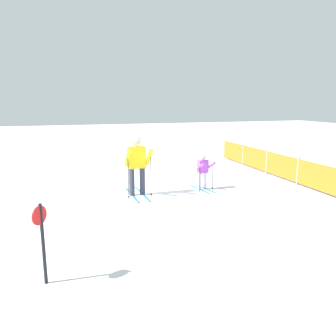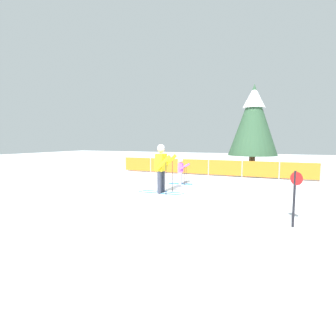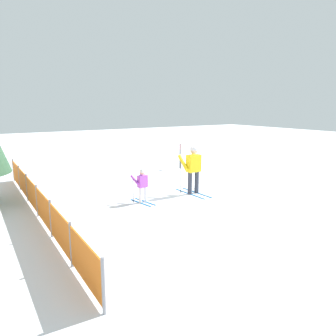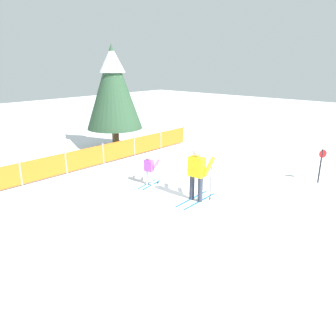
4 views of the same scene
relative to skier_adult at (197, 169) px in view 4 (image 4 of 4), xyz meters
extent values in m
plane|color=white|center=(0.12, -0.07, -1.02)|extent=(60.00, 60.00, 0.00)
cube|color=#1966B2|center=(-0.03, 0.15, -1.01)|extent=(1.62, 0.11, 0.02)
cube|color=#1966B2|center=(-0.02, -0.15, -1.01)|extent=(1.62, 0.11, 0.02)
cylinder|color=#333847|center=(-0.03, 0.15, -0.62)|extent=(0.15, 0.15, 0.77)
cylinder|color=#333847|center=(-0.02, -0.15, -0.62)|extent=(0.15, 0.15, 0.77)
cube|color=yellow|center=(-0.02, 0.00, 0.06)|extent=(0.29, 0.49, 0.60)
cylinder|color=yellow|center=(0.18, 0.30, 0.09)|extent=(0.52, 0.14, 0.52)
cylinder|color=yellow|center=(0.20, -0.29, 0.09)|extent=(0.52, 0.14, 0.52)
sphere|color=#D8AD8C|center=(-0.02, 0.00, 0.51)|extent=(0.26, 0.26, 0.26)
sphere|color=silver|center=(-0.02, 0.00, 0.56)|extent=(0.27, 0.27, 0.27)
cylinder|color=black|center=(0.27, 0.33, -0.42)|extent=(0.02, 0.02, 1.19)
cylinder|color=black|center=(0.27, 0.33, -0.96)|extent=(0.07, 0.07, 0.01)
cylinder|color=black|center=(0.29, -0.31, -0.42)|extent=(0.02, 0.02, 1.19)
cylinder|color=black|center=(0.29, -0.31, -0.96)|extent=(0.07, 0.07, 0.01)
cube|color=#1966B2|center=(-0.06, 2.10, -1.01)|extent=(1.02, 0.22, 0.02)
cube|color=#1966B2|center=(-0.02, 1.91, -1.01)|extent=(1.02, 0.22, 0.02)
cylinder|color=silver|center=(-0.06, 2.10, -0.76)|extent=(0.10, 0.10, 0.49)
cylinder|color=silver|center=(-0.02, 1.91, -0.76)|extent=(0.10, 0.10, 0.49)
cube|color=#B24CD8|center=(-0.04, 2.01, -0.32)|extent=(0.22, 0.33, 0.38)
cylinder|color=#B24CD8|center=(0.09, 2.22, -0.27)|extent=(0.38, 0.14, 0.27)
cylinder|color=#B24CD8|center=(0.16, 1.85, -0.27)|extent=(0.38, 0.14, 0.27)
sphere|color=#D8AD8C|center=(-0.04, 2.01, -0.03)|extent=(0.16, 0.16, 0.16)
sphere|color=white|center=(-0.04, 2.01, 0.00)|extent=(0.17, 0.17, 0.17)
cylinder|color=black|center=(0.11, 2.27, -0.64)|extent=(0.02, 0.02, 0.76)
cylinder|color=black|center=(0.11, 2.27, -0.96)|extent=(0.07, 0.07, 0.01)
cylinder|color=black|center=(0.19, 1.81, -0.64)|extent=(0.02, 0.02, 0.76)
cylinder|color=black|center=(0.19, 1.81, -0.96)|extent=(0.07, 0.07, 0.01)
cylinder|color=gray|center=(-3.05, 5.14, -0.57)|extent=(0.06, 0.06, 0.91)
cylinder|color=gray|center=(-1.34, 5.12, -0.57)|extent=(0.06, 0.06, 0.91)
cylinder|color=gray|center=(0.37, 5.10, -0.57)|extent=(0.06, 0.06, 0.91)
cylinder|color=gray|center=(2.08, 5.08, -0.57)|extent=(0.06, 0.06, 0.91)
cylinder|color=gray|center=(3.79, 5.06, -0.57)|extent=(0.06, 0.06, 0.91)
cylinder|color=gray|center=(5.50, 5.05, -0.57)|extent=(0.06, 0.06, 0.91)
cube|color=orange|center=(-2.19, 5.13, -0.57)|extent=(1.71, 0.05, 0.76)
cube|color=orange|center=(-0.48, 5.11, -0.57)|extent=(1.71, 0.05, 0.76)
cube|color=orange|center=(1.23, 5.09, -0.57)|extent=(1.71, 0.05, 0.76)
cube|color=orange|center=(2.94, 5.07, -0.57)|extent=(1.71, 0.05, 0.76)
cube|color=orange|center=(4.65, 5.05, -0.57)|extent=(1.71, 0.05, 0.76)
cylinder|color=#4C3823|center=(2.39, 6.75, -0.51)|extent=(0.33, 0.33, 1.03)
cone|color=#2D4F34|center=(2.39, 6.75, 1.93)|extent=(2.62, 2.62, 3.83)
cone|color=white|center=(2.39, 6.75, 3.15)|extent=(1.18, 1.18, 1.15)
cylinder|color=black|center=(4.10, -2.25, -0.41)|extent=(0.05, 0.05, 1.21)
cylinder|color=red|center=(4.13, -2.27, 0.03)|extent=(0.24, 0.19, 0.28)
camera|label=1|loc=(8.79, -1.87, 1.58)|focal=35.00mm
camera|label=2|loc=(3.79, -8.29, 0.82)|focal=28.00mm
camera|label=3|loc=(-8.98, 6.69, 2.05)|focal=35.00mm
camera|label=4|loc=(-7.48, -5.57, 3.03)|focal=35.00mm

